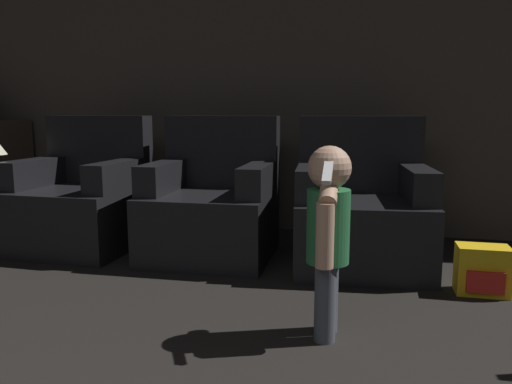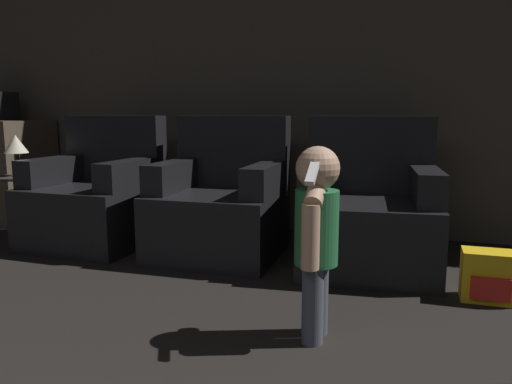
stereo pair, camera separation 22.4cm
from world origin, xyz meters
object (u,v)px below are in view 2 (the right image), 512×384
object	(u,v)px
armchair_right	(369,215)
person_toddler	(316,228)
armchair_middle	(221,207)
toy_backpack	(489,276)
armchair_left	(97,199)
lamp	(16,145)

from	to	relation	value
armchair_right	person_toddler	distance (m)	1.15
armchair_middle	person_toddler	xyz separation A→B (m)	(0.88, -1.13, 0.16)
person_toddler	toy_backpack	distance (m)	1.13
armchair_left	lamp	bearing A→B (deg)	-173.84
armchair_middle	armchair_right	xyz separation A→B (m)	(1.00, -0.00, 0.00)
armchair_right	person_toddler	size ratio (longest dim) A/B	1.13
toy_backpack	armchair_right	bearing A→B (deg)	148.33
armchair_middle	person_toddler	distance (m)	1.44
armchair_left	lamp	xyz separation A→B (m)	(-0.67, -0.05, 0.40)
person_toddler	toy_backpack	size ratio (longest dim) A/B	3.11
armchair_middle	toy_backpack	world-z (taller)	armchair_middle
armchair_left	armchair_right	world-z (taller)	same
armchair_middle	lamp	bearing A→B (deg)	-179.44
person_toddler	armchair_left	bearing A→B (deg)	-119.19
armchair_left	armchair_middle	bearing A→B (deg)	1.55
toy_backpack	lamp	world-z (taller)	lamp
armchair_middle	lamp	world-z (taller)	armchair_middle
armchair_middle	armchair_right	distance (m)	1.00
armchair_right	person_toddler	xyz separation A→B (m)	(-0.13, -1.13, 0.16)
armchair_left	person_toddler	size ratio (longest dim) A/B	1.13
toy_backpack	armchair_left	bearing A→B (deg)	171.32
armchair_right	toy_backpack	distance (m)	0.80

